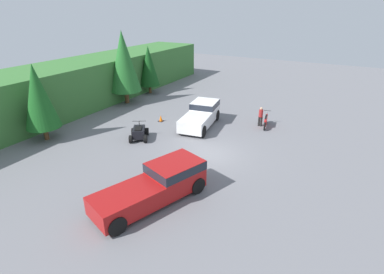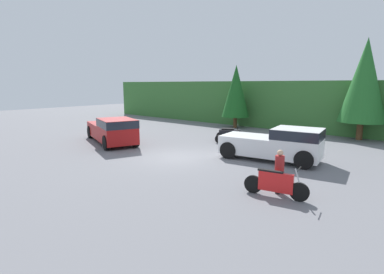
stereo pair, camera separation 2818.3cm
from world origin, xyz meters
TOP-DOWN VIEW (x-y plane):
  - ground_plane at (0.00, 0.00)m, footprint 80.00×80.00m
  - hillside_backdrop at (0.00, 16.00)m, footprint 44.00×6.00m
  - tree_left at (-3.69, 11.68)m, footprint 2.48×2.48m
  - tree_mid_left at (6.35, 12.36)m, footprint 3.13×3.13m
  - tree_mid_right at (10.51, 12.48)m, footprint 2.29×2.29m
  - pickup_truck_red at (-5.91, 0.04)m, footprint 6.27×3.91m
  - pickup_truck_second at (4.50, 2.89)m, footprint 5.32×2.80m
  - dirt_bike at (6.66, -1.96)m, footprint 2.27×0.70m
  - quad_atv at (-0.30, 5.67)m, footprint 2.35×2.12m
  - rider_person at (6.58, -1.52)m, footprint 0.37×0.37m
  - traffic_cone at (3.54, 6.31)m, footprint 0.42×0.42m

SIDE VIEW (x-z plane):
  - ground_plane at x=0.00m, z-range 0.00..0.00m
  - traffic_cone at x=3.54m, z-range -0.02..0.53m
  - dirt_bike at x=6.66m, z-range -0.10..1.06m
  - quad_atv at x=-0.30m, z-range -0.13..1.09m
  - rider_person at x=6.58m, z-range 0.07..1.69m
  - pickup_truck_second at x=4.50m, z-range 0.07..1.83m
  - pickup_truck_red at x=-5.91m, z-range 0.07..1.84m
  - hillside_backdrop at x=0.00m, z-range 0.00..4.22m
  - tree_mid_right at x=10.51m, z-range 0.46..5.67m
  - tree_left at x=-3.69m, z-range 0.50..6.12m
  - tree_mid_left at x=6.35m, z-range 0.62..7.73m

